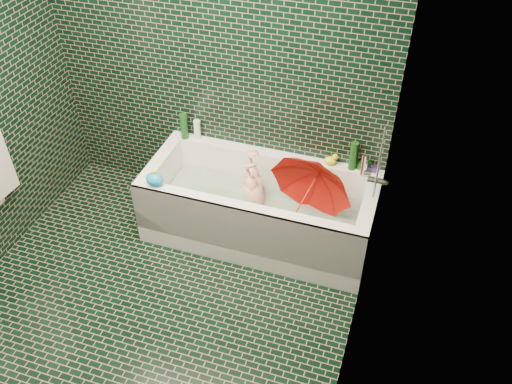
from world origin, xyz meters
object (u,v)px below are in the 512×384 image
(umbrella, at_px, (304,198))
(child, at_px, (257,201))
(bath_toy, at_px, (155,179))
(bathtub, at_px, (259,214))
(rubber_duck, at_px, (331,160))

(umbrella, bearing_deg, child, 179.44)
(umbrella, distance_m, bath_toy, 1.07)
(bathtub, xyz_separation_m, rubber_duck, (0.45, 0.34, 0.38))
(umbrella, bearing_deg, bath_toy, -152.96)
(umbrella, height_order, rubber_duck, umbrella)
(bathtub, relative_size, child, 2.15)
(umbrella, distance_m, rubber_duck, 0.43)
(bathtub, bearing_deg, child, 124.28)
(bathtub, xyz_separation_m, bath_toy, (-0.68, -0.29, 0.39))
(bathtub, relative_size, bath_toy, 12.97)
(umbrella, height_order, bath_toy, umbrella)
(child, bearing_deg, bathtub, 26.88)
(child, height_order, bath_toy, bath_toy)
(bath_toy, bearing_deg, rubber_duck, 29.83)
(umbrella, relative_size, rubber_duck, 5.00)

